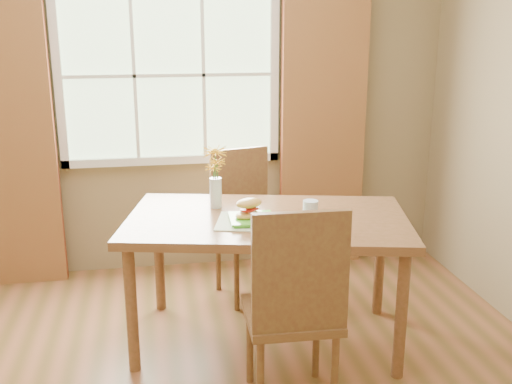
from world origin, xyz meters
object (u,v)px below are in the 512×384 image
object	(u,v)px
chair_near	(295,303)
chair_far	(245,216)
water_glass	(310,212)
croissant_sandwich	(249,209)
flower_vase	(215,171)
dining_table	(267,230)

from	to	relation	value
chair_near	chair_far	xyz separation A→B (m)	(-0.02, 1.42, -0.03)
water_glass	croissant_sandwich	bearing A→B (deg)	167.87
chair_far	chair_near	bearing A→B (deg)	-103.34
chair_far	flower_vase	world-z (taller)	flower_vase
chair_near	water_glass	bearing A→B (deg)	70.39
chair_near	flower_vase	xyz separation A→B (m)	(-0.27, 0.95, 0.42)
flower_vase	croissant_sandwich	bearing A→B (deg)	-63.44
chair_near	water_glass	size ratio (longest dim) A/B	8.42
chair_far	croissant_sandwich	distance (m)	0.84
dining_table	chair_near	size ratio (longest dim) A/B	1.65
water_glass	flower_vase	distance (m)	0.64
dining_table	flower_vase	xyz separation A→B (m)	(-0.27, 0.24, 0.31)
chair_near	croissant_sandwich	size ratio (longest dim) A/B	5.77
dining_table	water_glass	xyz separation A→B (m)	(0.22, -0.14, 0.14)
dining_table	water_glass	size ratio (longest dim) A/B	13.88
dining_table	chair_near	bearing A→B (deg)	-77.62
chair_far	water_glass	bearing A→B (deg)	-88.23
chair_far	croissant_sandwich	bearing A→B (deg)	-111.33
chair_far	flower_vase	bearing A→B (deg)	-132.30
dining_table	flower_vase	distance (m)	0.48
croissant_sandwich	flower_vase	distance (m)	0.37
chair_far	croissant_sandwich	world-z (taller)	chair_far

